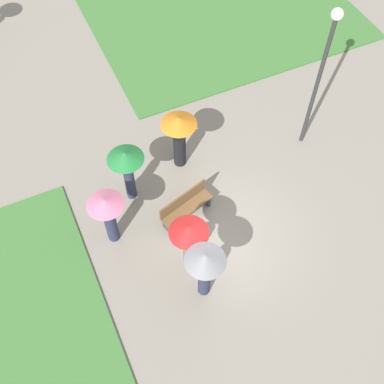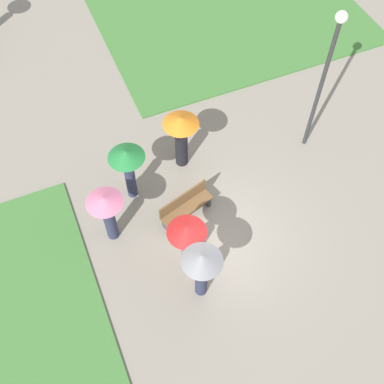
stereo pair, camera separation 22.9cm
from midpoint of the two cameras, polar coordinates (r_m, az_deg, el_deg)
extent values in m
plane|color=gray|center=(13.73, 4.11, -5.10)|extent=(90.00, 90.00, 0.00)
cube|color=#427A38|center=(20.86, 4.26, 20.86)|extent=(10.17, 8.71, 0.06)
cube|color=brown|center=(13.65, -0.14, -1.91)|extent=(1.69, 0.87, 0.05)
cube|color=brown|center=(13.52, -0.63, -0.84)|extent=(1.59, 0.51, 0.45)
cube|color=#383D42|center=(13.62, -2.50, -4.03)|extent=(0.18, 0.39, 0.40)
cube|color=#383D42|center=(14.10, 2.13, -0.82)|extent=(0.18, 0.39, 0.40)
cylinder|color=#2D2D30|center=(14.45, 15.32, 11.49)|extent=(0.12, 0.12, 4.56)
sphere|color=white|center=(12.94, 17.82, 19.14)|extent=(0.32, 0.32, 0.32)
cylinder|color=#282D47|center=(14.04, -6.78, 1.16)|extent=(0.32, 0.32, 1.19)
sphere|color=tan|center=(13.47, -7.07, 2.90)|extent=(0.23, 0.23, 0.23)
cylinder|color=#4C4C4F|center=(13.24, -7.20, 3.65)|extent=(0.02, 0.02, 0.35)
cone|color=#237A38|center=(13.01, -7.34, 4.45)|extent=(1.03, 1.03, 0.25)
cylinder|color=#282D47|center=(12.43, 1.64, -10.51)|extent=(0.41, 0.41, 1.18)
sphere|color=tan|center=(11.80, 1.72, -9.16)|extent=(0.22, 0.22, 0.22)
cylinder|color=#4C4C4F|center=(11.54, 1.76, -8.56)|extent=(0.02, 0.02, 0.35)
cone|color=gray|center=(11.26, 1.80, -7.88)|extent=(1.02, 1.02, 0.27)
cylinder|color=slate|center=(12.80, -0.06, -7.22)|extent=(0.44, 0.44, 1.12)
sphere|color=#997051|center=(12.21, -0.06, -5.82)|extent=(0.21, 0.21, 0.21)
cylinder|color=#4C4C4F|center=(11.97, -0.06, -5.19)|extent=(0.02, 0.02, 0.35)
cone|color=red|center=(11.70, -0.06, -4.47)|extent=(1.01, 1.01, 0.26)
cylinder|color=black|center=(14.67, -0.80, 5.02)|extent=(0.41, 0.41, 1.19)
sphere|color=#997051|center=(14.13, -0.83, 6.83)|extent=(0.22, 0.22, 0.22)
cylinder|color=#4C4C4F|center=(13.91, -0.84, 7.60)|extent=(0.02, 0.02, 0.35)
cone|color=orange|center=(13.69, -0.86, 8.44)|extent=(1.06, 1.06, 0.25)
cylinder|color=#282D47|center=(13.37, -9.09, -3.85)|extent=(0.43, 0.43, 1.13)
sphere|color=#997051|center=(12.80, -9.49, -2.33)|extent=(0.22, 0.22, 0.22)
cylinder|color=#4C4C4F|center=(12.56, -9.66, -1.65)|extent=(0.02, 0.02, 0.35)
cone|color=pink|center=(12.34, -9.84, -0.98)|extent=(0.99, 0.99, 0.19)
camera|label=1|loc=(0.11, -89.50, 0.74)|focal=45.00mm
camera|label=2|loc=(0.11, 90.50, -0.74)|focal=45.00mm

